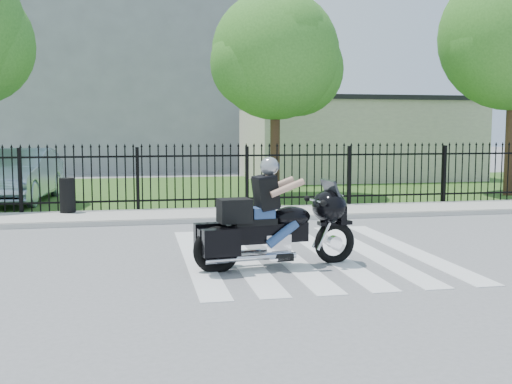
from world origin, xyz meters
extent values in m
plane|color=slate|center=(0.00, 0.00, 0.00)|extent=(120.00, 120.00, 0.00)
cube|color=#ADAAA3|center=(0.00, 5.00, 0.06)|extent=(40.00, 2.00, 0.12)
cube|color=#ADAAA3|center=(0.00, 4.00, 0.06)|extent=(40.00, 0.12, 0.12)
cube|color=#2A501B|center=(0.00, 12.00, 0.01)|extent=(40.00, 12.00, 0.02)
cube|color=black|center=(0.00, 6.00, 0.35)|extent=(26.00, 0.04, 0.05)
cube|color=black|center=(0.00, 6.00, 1.55)|extent=(26.00, 0.04, 0.05)
cylinder|color=#382316|center=(1.50, 9.00, 2.08)|extent=(0.32, 0.32, 4.16)
sphere|color=#316F1F|center=(1.50, 9.00, 4.68)|extent=(4.20, 4.20, 4.20)
cylinder|color=#382316|center=(9.50, 8.00, 2.40)|extent=(0.32, 0.32, 4.80)
cube|color=beige|center=(7.00, 16.00, 1.75)|extent=(10.00, 6.00, 3.50)
cube|color=black|center=(7.00, 16.00, 3.60)|extent=(10.20, 6.20, 0.20)
cube|color=#919599|center=(-3.00, 26.00, 6.00)|extent=(15.00, 10.00, 12.00)
torus|color=black|center=(0.28, -0.79, 0.35)|extent=(0.74, 0.22, 0.73)
torus|color=black|center=(-1.78, -1.02, 0.35)|extent=(0.79, 0.25, 0.78)
cube|color=black|center=(-0.94, -0.92, 0.58)|extent=(1.40, 0.41, 0.32)
ellipsoid|color=black|center=(-0.51, -0.88, 0.83)|extent=(0.70, 0.50, 0.35)
cube|color=black|center=(-1.15, -0.95, 0.79)|extent=(0.72, 0.42, 0.11)
cube|color=silver|center=(-0.78, -0.91, 0.40)|extent=(0.46, 0.37, 0.32)
ellipsoid|color=black|center=(0.17, -0.80, 0.98)|extent=(0.66, 0.83, 0.57)
cube|color=black|center=(-1.49, -0.99, 0.98)|extent=(0.55, 0.46, 0.38)
cube|color=navy|center=(-1.02, -0.93, 0.91)|extent=(0.40, 0.36, 0.19)
sphere|color=#94979B|center=(-0.89, -0.92, 1.68)|extent=(0.31, 0.31, 0.31)
imported|color=#9AB3C2|center=(-6.64, 9.23, 0.85)|extent=(2.18, 5.18, 1.66)
cylinder|color=black|center=(-4.80, 5.70, 0.57)|extent=(0.47, 0.47, 0.90)
camera|label=1|loc=(-3.00, -10.39, 2.28)|focal=42.00mm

